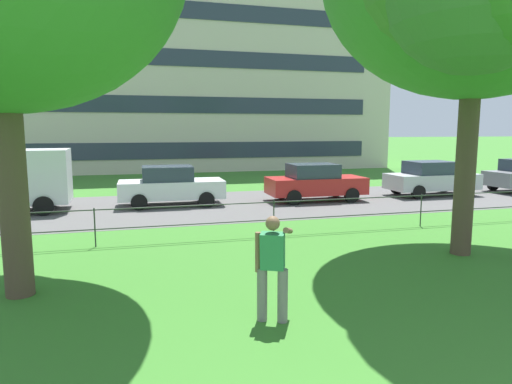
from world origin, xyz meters
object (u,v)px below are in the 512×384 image
object	(u,v)px
car_white_center	(171,186)
car_red_far_right	(315,182)
person_thrower	(273,265)
apartment_building_background	(190,48)
car_silver_left	(431,178)

from	to	relation	value
car_white_center	car_red_far_right	bearing A→B (deg)	-3.97
person_thrower	apartment_building_background	xyz separation A→B (m)	(2.67, 30.74, 8.44)
person_thrower	car_red_far_right	xyz separation A→B (m)	(5.25, 10.90, -0.12)
car_white_center	person_thrower	bearing A→B (deg)	-86.87
person_thrower	car_silver_left	size ratio (longest dim) A/B	0.42
car_red_far_right	car_silver_left	world-z (taller)	same
person_thrower	apartment_building_background	size ratio (longest dim) A/B	0.06
car_red_far_right	car_white_center	bearing A→B (deg)	176.03
car_red_far_right	apartment_building_background	size ratio (longest dim) A/B	0.14
apartment_building_background	car_silver_left	bearing A→B (deg)	-67.54
car_silver_left	apartment_building_background	distance (m)	23.07
person_thrower	car_silver_left	bearing A→B (deg)	45.22
person_thrower	apartment_building_background	world-z (taller)	apartment_building_background
person_thrower	car_silver_left	xyz separation A→B (m)	(10.86, 10.94, -0.12)
apartment_building_background	person_thrower	bearing A→B (deg)	-94.97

